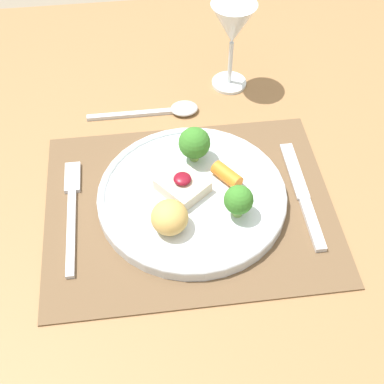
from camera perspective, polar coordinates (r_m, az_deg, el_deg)
dining_table at (r=0.88m, az=-0.25°, el=-5.18°), size 1.27×1.20×0.77m
placemat at (r=0.81m, az=-0.27°, el=-1.54°), size 0.43×0.34×0.00m
dinner_plate at (r=0.80m, az=0.04°, el=-0.19°), size 0.29×0.29×0.08m
fork at (r=0.82m, az=-12.70°, el=-1.57°), size 0.02×0.21×0.01m
knife at (r=0.83m, az=11.92°, el=-0.91°), size 0.02×0.21×0.01m
spoon at (r=0.95m, az=-2.44°, el=8.72°), size 0.20×0.04×0.01m
wine_glass_near at (r=0.95m, az=4.37°, el=17.09°), size 0.08×0.08×0.16m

